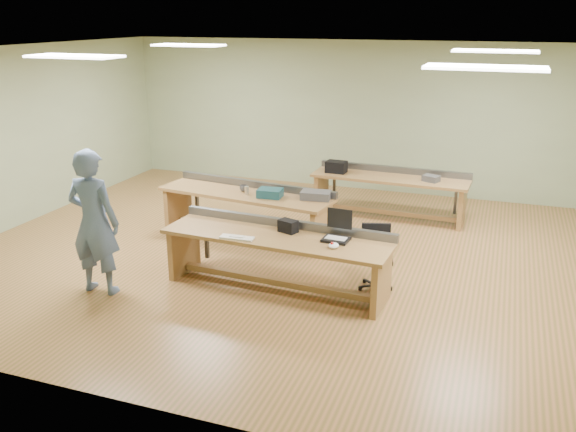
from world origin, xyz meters
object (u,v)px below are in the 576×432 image
object	(u,v)px
camera_bag	(288,226)
parts_bin_teal	(270,193)
drinks_can	(247,190)
task_chair	(375,265)
parts_bin_grey	(316,195)
workbench_mid	(246,204)
person	(94,222)
workbench_back	(390,187)
workbench_front	(277,248)
laptop_base	(336,240)
mug	(244,188)

from	to	relation	value
camera_bag	parts_bin_teal	world-z (taller)	camera_bag
parts_bin_teal	drinks_can	distance (m)	0.41
task_chair	parts_bin_grey	xyz separation A→B (m)	(-1.23, 1.26, 0.50)
parts_bin_teal	parts_bin_grey	size ratio (longest dim) A/B	0.82
workbench_mid	person	xyz separation A→B (m)	(-0.99, -2.58, 0.40)
task_chair	workbench_back	bearing A→B (deg)	81.10
workbench_front	workbench_back	world-z (taller)	same
workbench_back	drinks_can	size ratio (longest dim) A/B	22.15
workbench_back	drinks_can	bearing A→B (deg)	-133.87
parts_bin_grey	drinks_can	xyz separation A→B (m)	(-1.12, -0.11, 0.00)
workbench_back	camera_bag	xyz separation A→B (m)	(-0.73, -3.33, 0.28)
parts_bin_teal	workbench_back	bearing A→B (deg)	51.11
workbench_front	workbench_back	size ratio (longest dim) A/B	1.11
person	laptop_base	xyz separation A→B (m)	(2.94, 0.93, -0.19)
workbench_front	camera_bag	xyz separation A→B (m)	(0.09, 0.15, 0.27)
laptop_base	workbench_mid	bearing A→B (deg)	143.36
person	laptop_base	bearing A→B (deg)	-164.27
workbench_front	person	xyz separation A→B (m)	(-2.17, -0.88, 0.40)
workbench_mid	task_chair	world-z (taller)	workbench_mid
drinks_can	laptop_base	bearing A→B (deg)	-39.29
workbench_front	person	world-z (taller)	person
camera_bag	parts_bin_teal	bearing A→B (deg)	138.99
workbench_mid	parts_bin_teal	xyz separation A→B (m)	(0.46, -0.12, 0.26)
parts_bin_teal	camera_bag	bearing A→B (deg)	-60.32
workbench_front	parts_bin_grey	world-z (taller)	parts_bin_grey
workbench_back	parts_bin_teal	distance (m)	2.47
task_chair	workbench_mid	bearing A→B (deg)	136.34
workbench_mid	laptop_base	size ratio (longest dim) A/B	9.06
workbench_mid	drinks_can	bearing A→B (deg)	-53.90
laptop_base	camera_bag	bearing A→B (deg)	174.57
parts_bin_grey	workbench_front	bearing A→B (deg)	-89.74
workbench_mid	parts_bin_grey	bearing A→B (deg)	8.45
workbench_front	laptop_base	world-z (taller)	workbench_front
camera_bag	drinks_can	bearing A→B (deg)	149.40
task_chair	mug	size ratio (longest dim) A/B	6.38
laptop_base	parts_bin_teal	bearing A→B (deg)	137.88
workbench_front	laptop_base	bearing A→B (deg)	6.50
mug	drinks_can	size ratio (longest dim) A/B	1.07
task_chair	drinks_can	world-z (taller)	drinks_can
workbench_mid	workbench_back	world-z (taller)	same
laptop_base	workbench_back	bearing A→B (deg)	92.76
parts_bin_teal	drinks_can	world-z (taller)	parts_bin_teal
person	camera_bag	world-z (taller)	person
workbench_back	parts_bin_grey	world-z (taller)	parts_bin_grey
person	mug	distance (m)	2.78
laptop_base	parts_bin_grey	bearing A→B (deg)	118.75
camera_bag	drinks_can	xyz separation A→B (m)	(-1.22, 1.45, -0.02)
drinks_can	mug	bearing A→B (deg)	130.09
camera_bag	drinks_can	size ratio (longest dim) A/B	1.94
workbench_mid	parts_bin_teal	distance (m)	0.54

